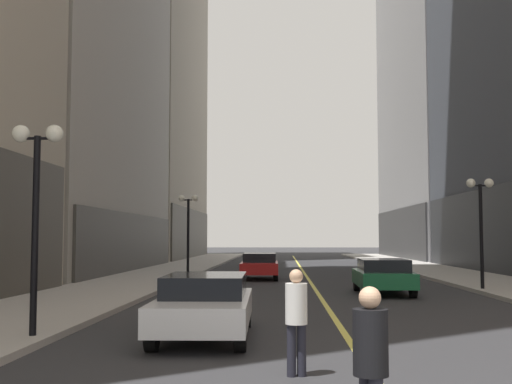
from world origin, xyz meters
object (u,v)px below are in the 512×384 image
car_red (260,265)px  pedestrian_in_black_coat (371,359)px  car_green (383,275)px  car_white (205,303)px  pedestrian_in_white_shirt (296,314)px  street_lamp_left_near (36,182)px  street_lamp_right_mid (481,208)px  street_lamp_left_far (188,216)px

car_red → pedestrian_in_black_coat: bearing=-85.8°
car_green → car_white: bearing=-117.4°
car_white → pedestrian_in_white_shirt: pedestrian_in_white_shirt is taller
pedestrian_in_black_coat → street_lamp_left_near: (-5.86, 6.51, 2.30)m
street_lamp_right_mid → car_red: bearing=139.6°
street_lamp_left_far → street_lamp_right_mid: 15.62m
pedestrian_in_black_coat → street_lamp_right_mid: bearing=69.7°
pedestrian_in_white_shirt → street_lamp_left_near: (-5.23, 2.87, 2.31)m
car_red → pedestrian_in_black_coat: 26.43m
car_green → pedestrian_in_white_shirt: size_ratio=2.69×
car_green → street_lamp_right_mid: size_ratio=0.99×
street_lamp_left_near → street_lamp_left_far: bearing=90.0°
car_white → street_lamp_right_mid: (9.41, 11.48, 2.54)m
car_red → pedestrian_in_white_shirt: 22.75m
pedestrian_in_black_coat → car_red: bearing=94.2°
street_lamp_left_near → street_lamp_right_mid: bearing=43.8°
pedestrian_in_white_shirt → street_lamp_right_mid: (7.57, 15.15, 2.31)m
street_lamp_right_mid → pedestrian_in_black_coat: bearing=-110.3°
car_red → street_lamp_left_near: size_ratio=0.99×
car_red → street_lamp_right_mid: size_ratio=0.99×
pedestrian_in_black_coat → street_lamp_left_far: bearing=101.9°
street_lamp_left_far → car_red: bearing=-19.7°
car_white → pedestrian_in_white_shirt: bearing=-63.2°
car_green → street_lamp_left_far: street_lamp_left_far is taller
street_lamp_left_near → car_green: bearing=52.0°
car_white → street_lamp_right_mid: street_lamp_right_mid is taller
car_green → pedestrian_in_white_shirt: (-3.58, -14.15, 0.22)m
pedestrian_in_white_shirt → street_lamp_left_near: bearing=151.3°
car_green → street_lamp_left_near: size_ratio=0.99×
car_green → car_red: (-4.91, 8.56, -0.00)m
street_lamp_left_far → car_white: bearing=-80.6°
pedestrian_in_white_shirt → street_lamp_right_mid: bearing=63.5°
car_green → street_lamp_left_far: 13.54m
car_green → street_lamp_right_mid: bearing=14.1°
car_red → pedestrian_in_white_shirt: bearing=-86.6°
pedestrian_in_white_shirt → pedestrian_in_black_coat: bearing=-80.3°
car_white → street_lamp_left_near: street_lamp_left_near is taller
car_green → pedestrian_in_white_shirt: pedestrian_in_white_shirt is taller
car_red → street_lamp_right_mid: bearing=-40.4°
pedestrian_in_black_coat → car_green: bearing=80.6°
car_green → pedestrian_in_white_shirt: bearing=-104.2°
car_green → street_lamp_left_near: street_lamp_left_near is taller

